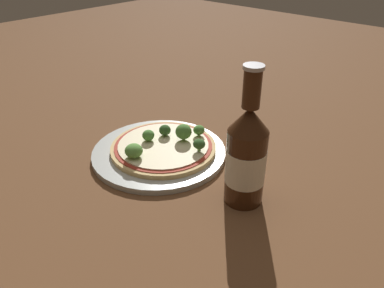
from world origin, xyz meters
The scene contains 10 objects.
ground_plane centered at (0.00, 0.00, 0.00)m, with size 3.00×3.00×0.00m, color brown.
plate centered at (0.00, -0.02, 0.01)m, with size 0.28×0.28×0.01m.
pizza centered at (0.01, -0.01, 0.02)m, with size 0.22×0.22×0.01m.
broccoli_floret_0 centered at (-0.03, -0.02, 0.04)m, with size 0.03×0.03×0.02m.
broccoli_floret_1 centered at (0.04, 0.07, 0.04)m, with size 0.02×0.02×0.02m.
broccoli_floret_2 centered at (-0.02, 0.02, 0.04)m, with size 0.03×0.03×0.02m.
broccoli_floret_3 centered at (0.03, 0.03, 0.05)m, with size 0.03×0.03×0.04m.
broccoli_floret_4 centered at (0.00, -0.08, 0.04)m, with size 0.04×0.04×0.03m.
broccoli_floret_5 centered at (0.08, 0.02, 0.04)m, with size 0.03×0.03×0.03m.
beer_bottle centered at (0.22, -0.02, 0.09)m, with size 0.07×0.07×0.25m.
Camera 1 is at (0.50, -0.47, 0.42)m, focal length 35.00 mm.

